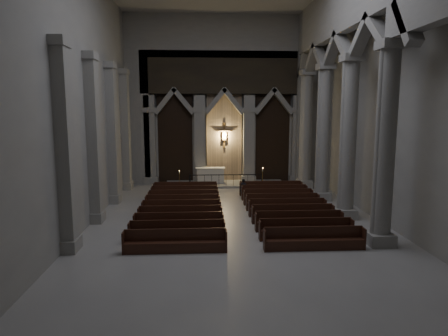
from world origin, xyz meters
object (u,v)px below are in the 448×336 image
object	(u,v)px
candle_stand_left	(179,183)
worshipper	(243,188)
altar_rail	(226,179)
pews	(235,211)
altar	(210,175)
candle_stand_right	(262,183)

from	to	relation	value
candle_stand_left	worshipper	xyz separation A→B (m)	(4.12, -3.25, 0.25)
altar_rail	pews	xyz separation A→B (m)	(0.00, -7.24, -0.37)
altar	pews	bearing A→B (deg)	-83.20
pews	worshipper	bearing A→B (deg)	78.45
candle_stand_right	altar	bearing A→B (deg)	151.76
altar	worshipper	size ratio (longest dim) A/B	1.83
candle_stand_left	worshipper	size ratio (longest dim) A/B	1.05
altar	pews	size ratio (longest dim) A/B	0.21
pews	worshipper	xyz separation A→B (m)	(0.89, 4.38, 0.29)
worshipper	altar	bearing A→B (deg)	135.65
pews	altar_rail	bearing A→B (deg)	90.00
altar_rail	candle_stand_right	bearing A→B (deg)	-7.97
candle_stand_left	candle_stand_right	bearing A→B (deg)	-7.29
candle_stand_right	worshipper	size ratio (longest dim) A/B	1.28
altar	altar_rail	xyz separation A→B (m)	(1.05, -1.54, -0.03)
altar	candle_stand_right	bearing A→B (deg)	-28.24
altar_rail	candle_stand_left	distance (m)	3.27
candle_stand_right	altar_rail	bearing A→B (deg)	172.03
candle_stand_left	candle_stand_right	xyz separation A→B (m)	(5.69, -0.73, 0.07)
altar	candle_stand_left	bearing A→B (deg)	-151.94
candle_stand_left	pews	distance (m)	8.28
altar	altar_rail	world-z (taller)	altar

